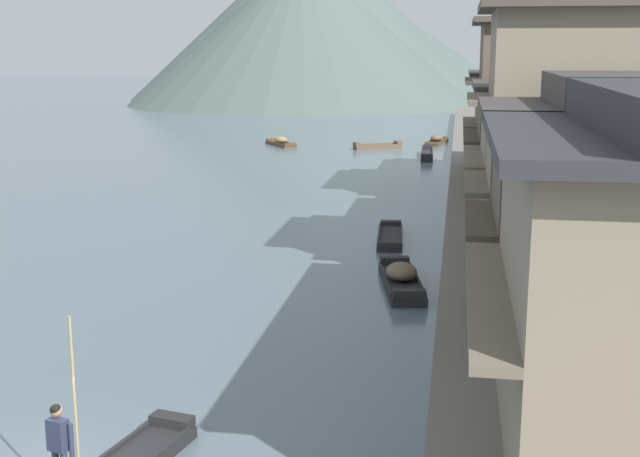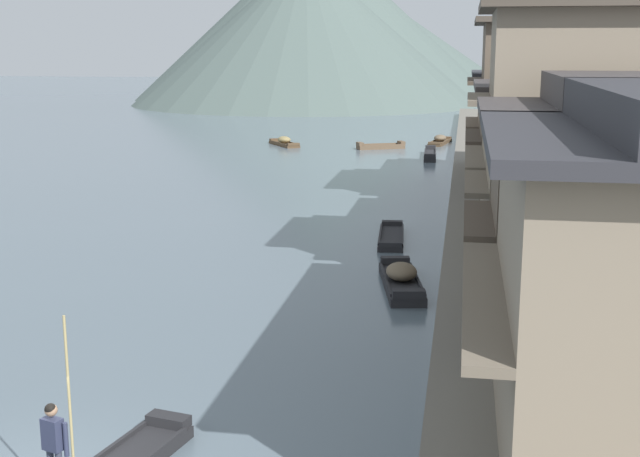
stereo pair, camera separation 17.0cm
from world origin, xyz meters
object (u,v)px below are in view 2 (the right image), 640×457
object	(u,v)px
boat_moored_nearest	(401,279)
boat_moored_second	(381,146)
house_waterfront_tall	(572,129)
house_waterfront_narrow	(556,149)
boat_moored_third	(430,155)
house_waterfront_second	(620,207)
boat_moored_far	(391,237)
house_waterfront_far	(531,101)
boatman_person	(55,439)
boat_midriver_upstream	(284,142)
boat_midriver_drifting	(440,141)
house_waterfront_end	(518,116)

from	to	relation	value
boat_moored_nearest	boat_moored_second	xyz separation A→B (m)	(-4.34, 37.31, -0.11)
boat_moored_second	house_waterfront_tall	bearing A→B (deg)	-75.68
house_waterfront_narrow	boat_moored_nearest	bearing A→B (deg)	-126.23
boat_moored_third	house_waterfront_second	size ratio (longest dim) A/B	0.77
boat_moored_far	boat_moored_second	bearing A→B (deg)	96.42
house_waterfront_second	house_waterfront_far	world-z (taller)	house_waterfront_far
house_waterfront_narrow	house_waterfront_far	xyz separation A→B (m)	(-0.44, 8.00, 1.31)
boatman_person	boat_midriver_upstream	size ratio (longest dim) A/B	0.79
boat_moored_far	boat_moored_nearest	bearing A→B (deg)	-82.39
house_waterfront_tall	house_waterfront_far	size ratio (longest dim) A/B	1.00
boatman_person	boat_moored_third	size ratio (longest dim) A/B	0.56
boat_midriver_upstream	house_waterfront_narrow	bearing A→B (deg)	-61.05
boat_moored_nearest	house_waterfront_second	xyz separation A→B (m)	(5.51, -5.06, 3.41)
house_waterfront_second	house_waterfront_far	distance (m)	20.26
boat_midriver_drifting	house_waterfront_narrow	xyz separation A→B (m)	(5.30, -34.35, 3.44)
boatman_person	house_waterfront_end	xyz separation A→B (m)	(9.05, 36.92, 2.25)
boat_moored_nearest	boat_midriver_upstream	size ratio (longest dim) A/B	1.14
boatman_person	house_waterfront_end	size ratio (longest dim) A/B	0.40
house_waterfront_narrow	house_waterfront_far	distance (m)	8.12
boat_moored_far	boat_moored_third	bearing A→B (deg)	89.05
boatman_person	house_waterfront_far	bearing A→B (deg)	72.77
boat_moored_second	boat_midriver_drifting	bearing A→B (deg)	44.41
boat_moored_second	house_waterfront_tall	distance (m)	38.05
boat_moored_nearest	house_waterfront_tall	world-z (taller)	house_waterfront_tall
boat_moored_second	boat_midriver_upstream	world-z (taller)	boat_midriver_upstream
boat_midriver_upstream	house_waterfront_tall	distance (m)	41.37
boat_moored_nearest	boat_midriver_drifting	world-z (taller)	boat_moored_nearest
boat_moored_nearest	house_waterfront_narrow	world-z (taller)	house_waterfront_narrow
boat_moored_far	house_waterfront_far	bearing A→B (deg)	55.95
house_waterfront_second	house_waterfront_far	xyz separation A→B (m)	(-0.71, 20.21, 1.29)
boatman_person	house_waterfront_far	world-z (taller)	house_waterfront_far
boat_moored_second	boat_moored_far	world-z (taller)	boat_moored_second
boat_midriver_drifting	house_waterfront_tall	size ratio (longest dim) A/B	0.54
boat_moored_third	house_waterfront_tall	distance (m)	32.77
boat_moored_far	house_waterfront_tall	distance (m)	9.71
house_waterfront_narrow	boat_midriver_drifting	bearing A→B (deg)	98.77
boat_midriver_upstream	house_waterfront_narrow	distance (m)	35.63
house_waterfront_tall	house_waterfront_end	bearing A→B (deg)	90.78
house_waterfront_end	house_waterfront_tall	bearing A→B (deg)	-89.22
boatman_person	boat_moored_second	xyz separation A→B (m)	(0.01, 51.69, -1.26)
boatman_person	house_waterfront_second	bearing A→B (deg)	43.37
house_waterfront_second	house_waterfront_end	bearing A→B (deg)	91.69
boat_midriver_upstream	boatman_person	bearing A→B (deg)	-81.80
boat_moored_third	boat_moored_far	size ratio (longest dim) A/B	1.26
boat_moored_nearest	boat_moored_second	size ratio (longest dim) A/B	1.21
boat_moored_far	house_waterfront_end	xyz separation A→B (m)	(5.60, 15.83, 3.56)
boat_midriver_upstream	house_waterfront_tall	size ratio (longest dim) A/B	0.44
boat_midriver_drifting	house_waterfront_tall	xyz separation A→B (m)	(5.06, -40.77, 4.76)
house_waterfront_far	boat_moored_third	bearing A→B (deg)	106.73
boat_midriver_upstream	boat_midriver_drifting	bearing A→B (deg)	15.60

